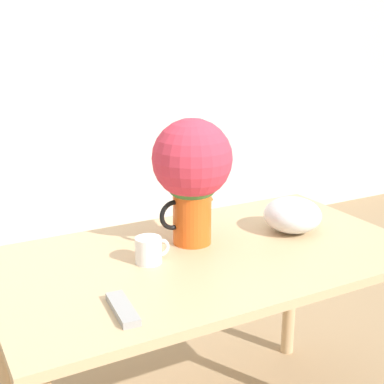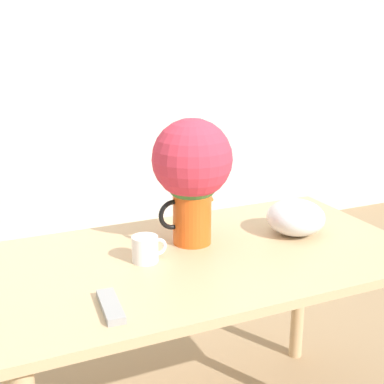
% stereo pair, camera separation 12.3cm
% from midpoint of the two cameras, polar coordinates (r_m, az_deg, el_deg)
% --- Properties ---
extents(wall_back, '(8.00, 0.05, 2.60)m').
position_cam_midpoint_polar(wall_back, '(3.52, -18.62, 12.98)').
color(wall_back, silver).
rests_on(wall_back, ground_plane).
extents(table, '(1.40, 0.79, 0.77)m').
position_cam_midpoint_polar(table, '(1.84, -0.33, -9.66)').
color(table, tan).
rests_on(table, ground_plane).
extents(flower_vase, '(0.27, 0.27, 0.44)m').
position_cam_midpoint_polar(flower_vase, '(1.80, -1.94, 2.43)').
color(flower_vase, '#E05619').
rests_on(flower_vase, table).
extents(coffee_mug, '(0.12, 0.08, 0.09)m').
position_cam_midpoint_polar(coffee_mug, '(1.72, -6.63, -6.20)').
color(coffee_mug, white).
rests_on(coffee_mug, table).
extents(white_bowl, '(0.21, 0.21, 0.13)m').
position_cam_midpoint_polar(white_bowl, '(1.99, 8.94, -2.44)').
color(white_bowl, silver).
rests_on(white_bowl, table).
extents(remote_control, '(0.06, 0.18, 0.02)m').
position_cam_midpoint_polar(remote_control, '(1.46, -9.86, -12.22)').
color(remote_control, '#999999').
rests_on(remote_control, table).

